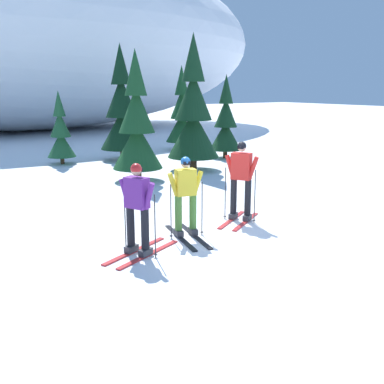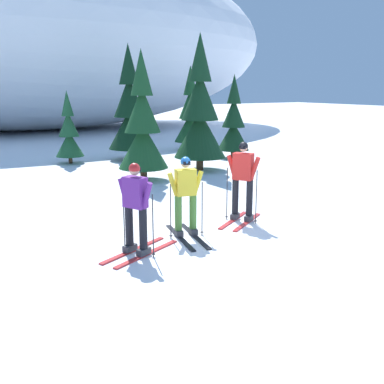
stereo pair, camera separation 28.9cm
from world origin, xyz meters
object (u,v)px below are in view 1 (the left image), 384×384
Objects in this scene: pine_tree_left at (61,134)px; pine_tree_right at (182,115)px; skier_purple_jacket at (137,208)px; pine_tree_center at (122,112)px; pine_tree_center_right at (193,114)px; pine_tree_far_right at (226,124)px; skier_yellow_jacket at (186,196)px; pine_tree_center_left at (137,127)px; skier_red_jacket at (241,179)px.

pine_tree_right reaches higher than pine_tree_left.
skier_purple_jacket is 0.37× the size of pine_tree_center.
pine_tree_center_right reaches higher than pine_tree_right.
pine_tree_far_right reaches higher than skier_purple_jacket.
skier_yellow_jacket is 6.08m from pine_tree_center_left.
pine_tree_right reaches higher than skier_yellow_jacket.
skier_red_jacket is 10.21m from pine_tree_left.
skier_red_jacket is 6.75m from pine_tree_center_right.
pine_tree_left is 0.69× the size of pine_tree_center_left.
pine_tree_far_right is (5.46, 7.83, 0.51)m from skier_red_jacket.
pine_tree_center is at bearing 108.22° from pine_tree_center_right.
pine_tree_far_right is at bearing -25.79° from pine_tree_center.
skier_red_jacket is at bearing -84.02° from pine_tree_left.
skier_purple_jacket is 0.36× the size of pine_tree_center_right.
pine_tree_far_right reaches higher than pine_tree_left.
skier_red_jacket is 0.37× the size of pine_tree_center_right.
pine_tree_center_left reaches higher than pine_tree_left.
pine_tree_right reaches higher than skier_purple_jacket.
skier_purple_jacket is 0.43× the size of pine_tree_right.
pine_tree_center_right reaches higher than skier_red_jacket.
pine_tree_far_right is (5.42, 2.36, -0.28)m from pine_tree_center_left.
pine_tree_center_left is (0.04, 5.47, 0.79)m from skier_red_jacket.
skier_red_jacket is at bearing 9.57° from skier_yellow_jacket.
skier_red_jacket reaches higher than skier_yellow_jacket.
pine_tree_center_left is at bearing 63.78° from skier_purple_jacket.
skier_purple_jacket is 6.96m from pine_tree_center_left.
skier_purple_jacket is at bearing -166.49° from skier_red_jacket.
pine_tree_center is (1.46, 9.77, 1.02)m from skier_red_jacket.
pine_tree_far_right is at bearing 48.63° from skier_yellow_jacket.
pine_tree_center_right reaches higher than pine_tree_left.
pine_tree_center is (4.47, 10.49, 1.10)m from skier_purple_jacket.
pine_tree_center_left reaches higher than skier_red_jacket.
pine_tree_center_left is at bearing 89.57° from skier_red_jacket.
skier_yellow_jacket is at bearing -93.42° from pine_tree_left.
skier_red_jacket is at bearing -113.54° from pine_tree_center_right.
pine_tree_left reaches higher than skier_purple_jacket.
pine_tree_center is at bearing -160.39° from pine_tree_right.
skier_red_jacket is at bearing -124.88° from pine_tree_far_right.
skier_yellow_jacket is at bearing -124.22° from pine_tree_center_right.
skier_purple_jacket is 12.05m from pine_tree_far_right.
skier_red_jacket is at bearing -115.27° from pine_tree_right.
skier_yellow_jacket is 7.83m from pine_tree_center_right.
pine_tree_center_left is 1.05× the size of pine_tree_right.
pine_tree_center_left reaches higher than skier_purple_jacket.
pine_tree_center_right is at bearing 50.31° from skier_purple_jacket.
pine_tree_right is (3.79, 1.35, -0.31)m from pine_tree_center.
pine_tree_right is at bearing 62.68° from pine_tree_center_right.
pine_tree_center is at bearing 72.62° from skier_yellow_jacket.
pine_tree_left reaches higher than skier_red_jacket.
pine_tree_far_right is (8.47, 8.56, 0.59)m from skier_purple_jacket.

